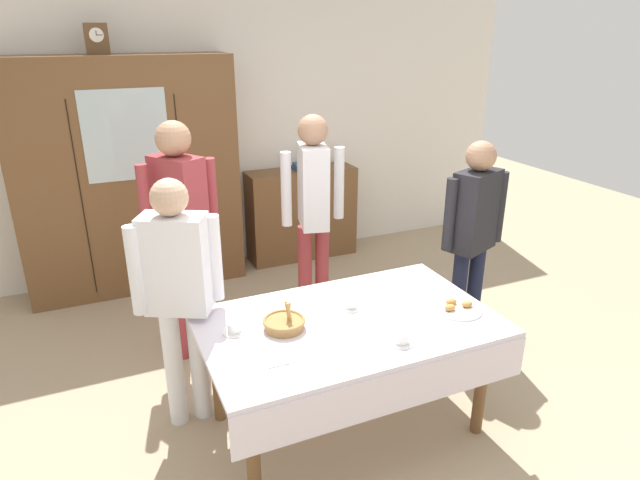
# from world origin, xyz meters

# --- Properties ---
(ground_plane) EXTENTS (12.00, 12.00, 0.00)m
(ground_plane) POSITION_xyz_m (0.00, 0.00, 0.00)
(ground_plane) COLOR tan
(ground_plane) RESTS_ON ground
(back_wall) EXTENTS (6.40, 0.10, 2.70)m
(back_wall) POSITION_xyz_m (0.00, 2.65, 1.35)
(back_wall) COLOR silver
(back_wall) RESTS_ON ground
(dining_table) EXTENTS (1.68, 1.03, 0.73)m
(dining_table) POSITION_xyz_m (0.00, -0.24, 0.64)
(dining_table) COLOR brown
(dining_table) RESTS_ON ground
(wall_cabinet) EXTENTS (1.89, 0.46, 2.09)m
(wall_cabinet) POSITION_xyz_m (-0.90, 2.35, 1.05)
(wall_cabinet) COLOR brown
(wall_cabinet) RESTS_ON ground
(mantel_clock) EXTENTS (0.18, 0.11, 0.24)m
(mantel_clock) POSITION_xyz_m (-1.01, 2.35, 2.21)
(mantel_clock) COLOR brown
(mantel_clock) RESTS_ON wall_cabinet
(bookshelf_low) EXTENTS (1.13, 0.35, 0.94)m
(bookshelf_low) POSITION_xyz_m (0.76, 2.41, 0.47)
(bookshelf_low) COLOR brown
(bookshelf_low) RESTS_ON ground
(book_stack) EXTENTS (0.16, 0.22, 0.06)m
(book_stack) POSITION_xyz_m (0.76, 2.41, 0.97)
(book_stack) COLOR #2D5184
(book_stack) RESTS_ON bookshelf_low
(tea_cup_far_right) EXTENTS (0.13, 0.13, 0.06)m
(tea_cup_far_right) POSITION_xyz_m (0.15, -0.53, 0.76)
(tea_cup_far_right) COLOR white
(tea_cup_far_right) RESTS_ON dining_table
(tea_cup_mid_left) EXTENTS (0.13, 0.13, 0.06)m
(tea_cup_mid_left) POSITION_xyz_m (-0.63, -0.07, 0.76)
(tea_cup_mid_left) COLOR white
(tea_cup_mid_left) RESTS_ON dining_table
(tea_cup_front_edge) EXTENTS (0.13, 0.13, 0.06)m
(tea_cup_front_edge) POSITION_xyz_m (0.08, -0.08, 0.76)
(tea_cup_front_edge) COLOR white
(tea_cup_front_edge) RESTS_ON dining_table
(bread_basket) EXTENTS (0.24, 0.24, 0.16)m
(bread_basket) POSITION_xyz_m (-0.37, -0.14, 0.77)
(bread_basket) COLOR #9E7542
(bread_basket) RESTS_ON dining_table
(pastry_plate) EXTENTS (0.28, 0.28, 0.05)m
(pastry_plate) POSITION_xyz_m (0.65, -0.35, 0.74)
(pastry_plate) COLOR white
(pastry_plate) RESTS_ON dining_table
(spoon_center) EXTENTS (0.12, 0.02, 0.01)m
(spoon_center) POSITION_xyz_m (-0.28, 0.10, 0.73)
(spoon_center) COLOR silver
(spoon_center) RESTS_ON dining_table
(spoon_mid_right) EXTENTS (0.12, 0.02, 0.01)m
(spoon_mid_right) POSITION_xyz_m (-0.50, -0.47, 0.73)
(spoon_mid_right) COLOR silver
(spoon_mid_right) RESTS_ON dining_table
(person_near_right_end) EXTENTS (0.52, 0.32, 1.57)m
(person_near_right_end) POSITION_xyz_m (1.26, 0.31, 0.95)
(person_near_right_end) COLOR #191E38
(person_near_right_end) RESTS_ON ground
(person_behind_table_right) EXTENTS (0.52, 0.40, 1.70)m
(person_behind_table_right) POSITION_xyz_m (0.33, 1.08, 1.04)
(person_behind_table_right) COLOR #933338
(person_behind_table_right) RESTS_ON ground
(person_by_cabinet) EXTENTS (0.52, 0.41, 1.74)m
(person_by_cabinet) POSITION_xyz_m (-0.70, 0.96, 1.07)
(person_by_cabinet) COLOR #933338
(person_by_cabinet) RESTS_ON ground
(person_behind_table_left) EXTENTS (0.52, 0.34, 1.55)m
(person_behind_table_left) POSITION_xyz_m (-0.86, 0.25, 0.94)
(person_behind_table_left) COLOR silver
(person_behind_table_left) RESTS_ON ground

